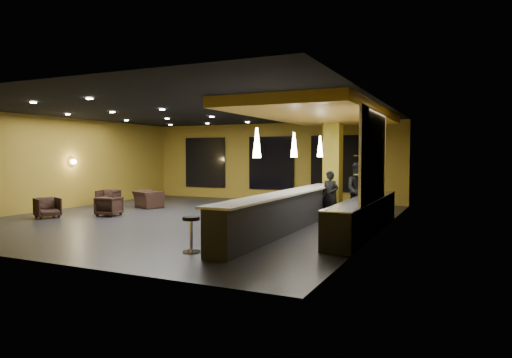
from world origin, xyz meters
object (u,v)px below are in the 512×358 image
at_px(staff_b, 359,190).
at_px(armchair_b, 109,206).
at_px(armchair_c, 108,198).
at_px(column, 333,164).
at_px(armchair_d, 148,199).
at_px(bar_stool_0, 191,229).
at_px(staff_c, 367,194).
at_px(staff_a, 330,196).
at_px(pendant_1, 294,145).
at_px(bar_stool_3, 286,204).
at_px(pendant_0, 257,143).
at_px(bar_stool_4, 302,200).
at_px(bar_counter, 287,212).
at_px(bar_stool_2, 258,209).
at_px(armchair_a, 47,208).
at_px(pendant_2, 320,146).
at_px(prep_counter, 364,216).
at_px(bar_stool_1, 228,219).

relative_size(staff_b, armchair_b, 2.51).
bearing_deg(armchair_c, column, -0.73).
relative_size(staff_b, armchair_c, 2.37).
distance_m(armchair_d, bar_stool_0, 8.63).
height_order(staff_c, armchair_c, staff_c).
relative_size(staff_a, staff_c, 0.99).
bearing_deg(pendant_1, bar_stool_3, 120.83).
xyz_separation_m(pendant_0, staff_c, (1.51, 5.31, -1.56)).
bearing_deg(bar_stool_4, staff_c, -1.86).
height_order(column, armchair_c, column).
height_order(staff_a, armchair_c, staff_a).
distance_m(bar_counter, bar_stool_2, 0.86).
distance_m(armchair_a, bar_stool_0, 7.64).
xyz_separation_m(pendant_1, pendant_2, (0.00, 2.50, 0.00)).
bearing_deg(armchair_c, armchair_a, -101.20).
height_order(bar_counter, armchair_b, bar_counter).
relative_size(armchair_d, bar_stool_2, 1.19).
bearing_deg(bar_counter, column, 90.00).
xyz_separation_m(prep_counter, pendant_1, (-2.00, 0.00, 1.92)).
bearing_deg(bar_stool_0, staff_a, 77.16).
distance_m(pendant_2, staff_c, 2.19).
xyz_separation_m(bar_counter, pendant_2, (0.00, 3.00, 1.85)).
height_order(armchair_c, bar_stool_1, bar_stool_1).
height_order(pendant_1, pendant_2, same).
height_order(pendant_1, armchair_a, pendant_1).
relative_size(pendant_0, armchair_a, 0.95).
height_order(pendant_0, bar_stool_0, pendant_0).
height_order(staff_b, bar_stool_3, staff_b).
relative_size(staff_b, bar_stool_0, 2.38).
relative_size(staff_c, bar_stool_0, 2.06).
distance_m(armchair_c, armchair_d, 1.62).
xyz_separation_m(armchair_a, armchair_c, (-0.33, 3.15, 0.02)).
height_order(armchair_a, bar_stool_0, bar_stool_0).
bearing_deg(pendant_0, bar_stool_0, -118.01).
distance_m(column, bar_stool_3, 3.28).
xyz_separation_m(pendant_2, armchair_c, (-8.37, -0.87, -2.00)).
bearing_deg(column, armchair_d, -164.04).
relative_size(armchair_d, bar_stool_0, 1.34).
bearing_deg(prep_counter, armchair_d, 166.34).
bearing_deg(armchair_d, armchair_b, 119.91).
distance_m(armchair_d, bar_stool_3, 6.25).
bearing_deg(armchair_d, staff_c, -152.45).
relative_size(bar_counter, staff_a, 5.11).
xyz_separation_m(staff_b, bar_stool_2, (-2.09, -3.39, -0.36)).
height_order(staff_c, armchair_a, staff_c).
bearing_deg(bar_stool_3, prep_counter, -22.75).
height_order(bar_stool_1, bar_stool_2, bar_stool_2).
relative_size(bar_counter, bar_stool_4, 10.26).
height_order(pendant_1, armchair_b, pendant_1).
bearing_deg(bar_stool_2, pendant_0, -65.85).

